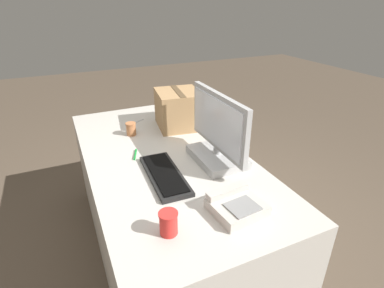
# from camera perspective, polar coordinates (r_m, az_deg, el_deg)

# --- Properties ---
(ground_plane) EXTENTS (12.00, 12.00, 0.00)m
(ground_plane) POSITION_cam_1_polar(r_m,az_deg,el_deg) (2.28, -4.55, -18.92)
(ground_plane) COLOR brown
(office_desk) EXTENTS (1.80, 0.90, 0.76)m
(office_desk) POSITION_cam_1_polar(r_m,az_deg,el_deg) (2.03, -4.93, -11.38)
(office_desk) COLOR beige
(office_desk) RESTS_ON ground_plane
(monitor) EXTENTS (0.56, 0.24, 0.40)m
(monitor) POSITION_cam_1_polar(r_m,az_deg,el_deg) (1.68, 4.90, 1.39)
(monitor) COLOR #B7B7B7
(monitor) RESTS_ON office_desk
(keyboard) EXTENTS (0.46, 0.18, 0.03)m
(keyboard) POSITION_cam_1_polar(r_m,az_deg,el_deg) (1.59, -5.24, -5.82)
(keyboard) COLOR black
(keyboard) RESTS_ON office_desk
(desk_phone) EXTENTS (0.22, 0.24, 0.08)m
(desk_phone) POSITION_cam_1_polar(r_m,az_deg,el_deg) (1.36, 8.36, -11.48)
(desk_phone) COLOR beige
(desk_phone) RESTS_ON office_desk
(paper_cup_left) EXTENTS (0.07, 0.07, 0.09)m
(paper_cup_left) POSITION_cam_1_polar(r_m,az_deg,el_deg) (2.09, -11.53, 2.84)
(paper_cup_left) COLOR #BC7547
(paper_cup_left) RESTS_ON office_desk
(paper_cup_right) EXTENTS (0.08, 0.08, 0.10)m
(paper_cup_right) POSITION_cam_1_polar(r_m,az_deg,el_deg) (1.23, -4.50, -14.76)
(paper_cup_right) COLOR red
(paper_cup_right) RESTS_ON office_desk
(spoon) EXTENTS (0.08, 0.15, 0.00)m
(spoon) POSITION_cam_1_polar(r_m,az_deg,el_deg) (2.29, -11.14, 3.91)
(spoon) COLOR #B2B2B7
(spoon) RESTS_ON office_desk
(cardboard_box) EXTENTS (0.36, 0.34, 0.26)m
(cardboard_box) POSITION_cam_1_polar(r_m,az_deg,el_deg) (2.17, -2.60, 6.68)
(cardboard_box) COLOR tan
(cardboard_box) RESTS_ON office_desk
(pen_marker) EXTENTS (0.12, 0.05, 0.01)m
(pen_marker) POSITION_cam_1_polar(r_m,az_deg,el_deg) (1.83, -10.76, -1.95)
(pen_marker) COLOR #198C33
(pen_marker) RESTS_ON office_desk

